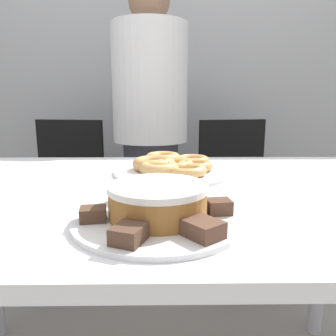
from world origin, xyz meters
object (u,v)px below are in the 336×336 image
person_standing (151,131)px  plate_cake (158,219)px  office_chair_left (62,205)px  frosted_cake (158,201)px  office_chair_right (240,204)px  plate_donuts (174,172)px

person_standing → plate_cake: 1.19m
office_chair_left → frosted_cake: 1.35m
person_standing → frosted_cake: person_standing is taller
office_chair_right → office_chair_left: bearing=168.9°
plate_cake → office_chair_left: bearing=115.6°
plate_cake → office_chair_right: bearing=69.4°
plate_cake → frosted_cake: size_ratio=1.73×
plate_donuts → frosted_cake: bearing=-95.9°
office_chair_right → plate_cake: size_ratio=2.68×
person_standing → office_chair_left: size_ratio=1.81×
plate_donuts → plate_cake: bearing=-95.9°
office_chair_right → frosted_cake: size_ratio=4.64×
plate_donuts → frosted_cake: frosted_cake is taller
office_chair_left → frosted_cake: office_chair_left is taller
plate_donuts → frosted_cake: size_ratio=2.01×
plate_donuts → frosted_cake: (-0.04, -0.42, 0.04)m
office_chair_right → frosted_cake: office_chair_right is taller
office_chair_left → office_chair_right: 0.99m
plate_cake → frosted_cake: 0.04m
person_standing → plate_donuts: size_ratio=4.17×
person_standing → frosted_cake: (0.06, -1.18, -0.02)m
office_chair_right → person_standing: bearing=166.7°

